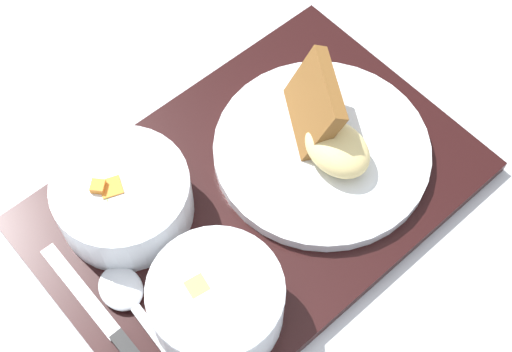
% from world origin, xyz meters
% --- Properties ---
extents(ground_plane, '(4.00, 4.00, 0.00)m').
position_xyz_m(ground_plane, '(0.00, 0.00, 0.00)').
color(ground_plane, silver).
extents(serving_tray, '(0.44, 0.31, 0.01)m').
position_xyz_m(serving_tray, '(0.00, 0.00, 0.01)').
color(serving_tray, black).
rests_on(serving_tray, ground_plane).
extents(bowl_salad, '(0.13, 0.13, 0.06)m').
position_xyz_m(bowl_salad, '(-0.10, 0.07, 0.05)').
color(bowl_salad, silver).
rests_on(bowl_salad, serving_tray).
extents(bowl_soup, '(0.12, 0.12, 0.06)m').
position_xyz_m(bowl_soup, '(-0.11, -0.06, 0.05)').
color(bowl_soup, silver).
rests_on(bowl_soup, serving_tray).
extents(plate_main, '(0.22, 0.22, 0.09)m').
position_xyz_m(plate_main, '(0.08, -0.01, 0.03)').
color(plate_main, silver).
rests_on(plate_main, serving_tray).
extents(knife, '(0.03, 0.19, 0.01)m').
position_xyz_m(knife, '(-0.19, -0.03, 0.02)').
color(knife, silver).
rests_on(knife, serving_tray).
extents(spoon, '(0.04, 0.14, 0.01)m').
position_xyz_m(spoon, '(-0.16, -0.00, 0.02)').
color(spoon, silver).
rests_on(spoon, serving_tray).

